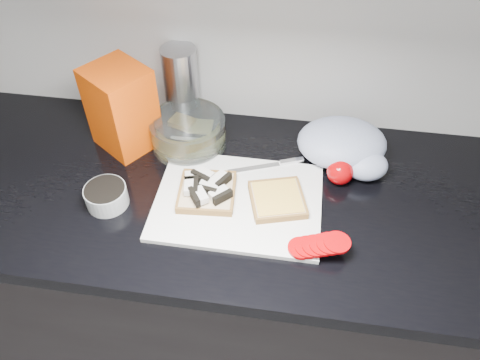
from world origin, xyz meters
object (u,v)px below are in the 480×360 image
object	(u,v)px
cutting_board	(238,201)
bread_bag	(122,108)
steel_canister	(181,86)
glass_bowl	(188,132)

from	to	relation	value
cutting_board	bread_bag	world-z (taller)	bread_bag
bread_bag	steel_canister	distance (m)	0.18
glass_bowl	bread_bag	world-z (taller)	bread_bag
glass_bowl	steel_canister	size ratio (longest dim) A/B	0.89
cutting_board	bread_bag	distance (m)	0.39
cutting_board	bread_bag	size ratio (longest dim) A/B	1.75
glass_bowl	steel_canister	distance (m)	0.14
glass_bowl	steel_canister	world-z (taller)	steel_canister
bread_bag	steel_canister	bearing A→B (deg)	78.96
steel_canister	bread_bag	bearing A→B (deg)	-136.09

